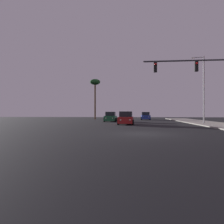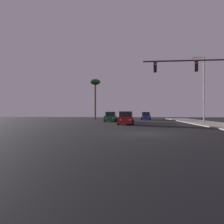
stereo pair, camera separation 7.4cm
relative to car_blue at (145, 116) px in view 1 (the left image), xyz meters
The scene contains 8 objects.
ground_plane 32.03m from the car_blue, 93.06° to the right, with size 120.00×120.00×0.00m, color black.
sidewalk_right 23.32m from the car_blue, 70.47° to the right, with size 5.00×60.00×0.12m.
car_blue is the anchor object (origin of this frame).
car_green 12.50m from the car_blue, 121.17° to the right, with size 2.04×4.31×1.68m.
car_red 19.90m from the car_blue, 100.11° to the right, with size 2.04×4.33×1.68m.
traffic_light_mast 28.22m from the car_blue, 82.63° to the right, with size 7.37×0.36×6.50m.
street_lamp 19.36m from the car_blue, 69.08° to the right, with size 1.74×0.24×9.00m.
palm_tree_far 13.80m from the car_blue, behind, with size 2.40×2.40×9.34m.
Camera 1 is at (-0.69, -15.97, 1.51)m, focal length 35.00 mm.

